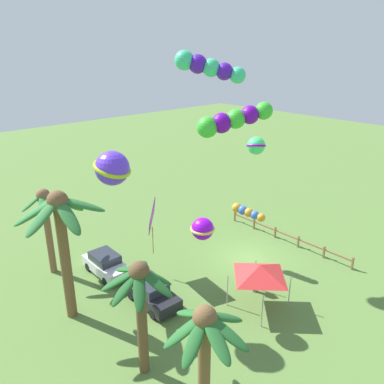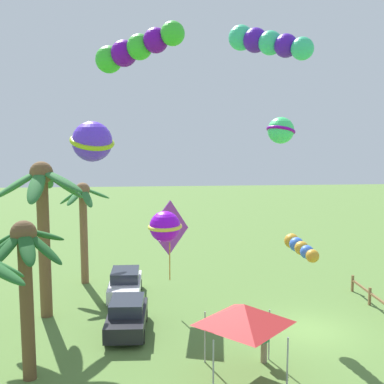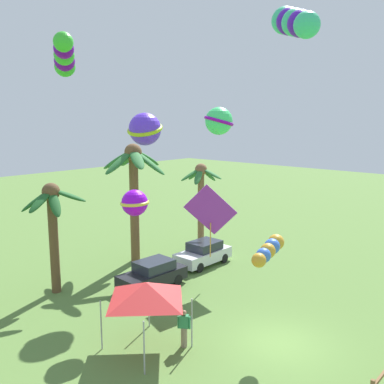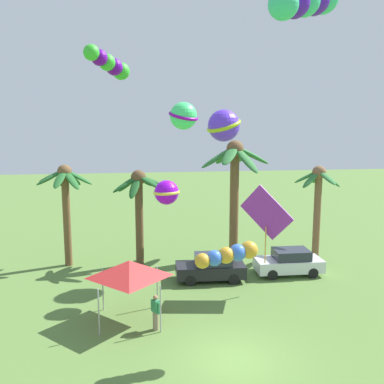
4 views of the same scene
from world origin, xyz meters
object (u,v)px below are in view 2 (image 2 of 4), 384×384
Objects in this scene: palm_tree_1 at (42,203)px; kite_ball_1 at (92,142)px; palm_tree_3 at (83,212)px; kite_tube_0 at (135,49)px; parked_car_2 at (125,284)px; kite_tube_3 at (266,42)px; kite_diamond_2 at (170,229)px; kite_tube_6 at (300,247)px; palm_tree_0 at (24,264)px; parked_car_0 at (127,316)px; festival_tent at (244,314)px; kite_ball_4 at (165,227)px; kite_ball_5 at (281,130)px; spectator_0 at (264,343)px.

palm_tree_1 is 2.90× the size of kite_ball_1.
palm_tree_3 is 15.25m from kite_tube_0.
parked_car_2 is 14.81m from kite_tube_3.
kite_diamond_2 is 6.61m from kite_tube_6.
kite_tube_3 reaches higher than kite_tube_0.
kite_tube_0 is at bearing 141.60° from kite_tube_3.
palm_tree_0 is 1.51× the size of parked_car_0.
festival_tent is 10.26m from kite_ball_1.
kite_ball_4 is at bearing 56.13° from festival_tent.
palm_tree_3 is 7.96m from kite_ball_1.
kite_tube_0 is at bearing -160.65° from kite_ball_1.
palm_tree_1 is 4.03× the size of kite_ball_4.
kite_tube_0 reaches higher than kite_ball_5.
kite_tube_0 is 0.69× the size of kite_diamond_2.
palm_tree_3 reaches higher than spectator_0.
kite_tube_3 reaches higher than parked_car_0.
palm_tree_0 is at bearing 93.27° from spectator_0.
kite_tube_0 reaches higher than parked_car_0.
parked_car_2 is 15.00m from kite_tube_0.
spectator_0 is (0.52, -9.02, -3.58)m from palm_tree_0.
kite_tube_0 is (-7.59, -4.84, 6.06)m from palm_tree_1.
parked_car_0 is 4.78m from kite_diamond_2.
kite_ball_5 is at bearing -34.69° from spectator_0.
palm_tree_3 is (11.40, -0.52, -0.04)m from palm_tree_0.
palm_tree_3 is 2.13× the size of kite_tube_0.
parked_car_2 is 2.47× the size of spectator_0.
festival_tent is at bearing 139.24° from kite_tube_6.
kite_diamond_2 is 10.39m from kite_tube_3.
kite_diamond_2 is at bearing 60.79° from kite_tube_6.
kite_tube_3 reaches higher than festival_tent.
kite_ball_4 is (1.32, -5.14, 1.03)m from palm_tree_0.
parked_car_2 is 1.56× the size of kite_tube_6.
kite_tube_0 is (-12.80, -3.63, 7.44)m from palm_tree_3.
kite_diamond_2 is (7.86, -1.35, -7.55)m from kite_tube_0.
kite_diamond_2 is (-4.94, -4.98, -0.11)m from palm_tree_3.
kite_ball_1 is at bearing 79.91° from kite_tube_6.
parked_car_0 is 4.75m from parked_car_2.
palm_tree_0 is 11.73m from kite_tube_6.
kite_tube_0 is 10.98m from kite_diamond_2.
palm_tree_0 is 2.10× the size of festival_tent.
kite_tube_6 is (1.91, -6.13, -1.42)m from kite_ball_4.
kite_ball_1 is at bearing 163.06° from parked_car_2.
parked_car_0 is 0.95× the size of kite_diamond_2.
palm_tree_3 is at bearing 24.60° from kite_ball_4.
kite_tube_0 is (-5.35, -0.72, 11.05)m from parked_car_0.
palm_tree_1 is 7.60m from kite_ball_4.
parked_car_2 is (2.50, -3.79, -4.99)m from palm_tree_1.
parked_car_2 is 1.08× the size of kite_tube_3.
parked_car_2 is 1.37× the size of festival_tent.
kite_diamond_2 is 2.18× the size of kite_ball_4.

